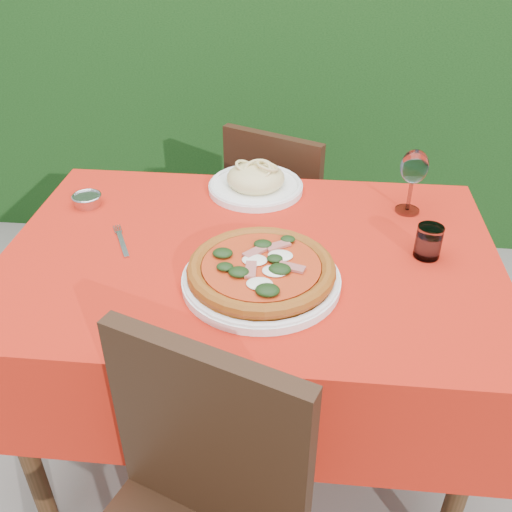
# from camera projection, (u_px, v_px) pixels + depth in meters

# --- Properties ---
(ground) EXTENTS (60.00, 60.00, 0.00)m
(ground) POSITION_uv_depth(u_px,v_px,m) (251.00, 441.00, 1.87)
(ground) COLOR slate
(ground) RESTS_ON ground
(hedge) EXTENTS (3.20, 0.55, 1.78)m
(hedge) POSITION_uv_depth(u_px,v_px,m) (286.00, 38.00, 2.64)
(hedge) COLOR black
(hedge) RESTS_ON ground
(dining_table) EXTENTS (1.26, 0.86, 0.75)m
(dining_table) POSITION_uv_depth(u_px,v_px,m) (250.00, 298.00, 1.54)
(dining_table) COLOR #422715
(dining_table) RESTS_ON ground
(chair_far) EXTENTS (0.49, 0.49, 0.83)m
(chair_far) POSITION_uv_depth(u_px,v_px,m) (283.00, 215.00, 2.16)
(chair_far) COLOR black
(chair_far) RESTS_ON ground
(pizza_plate) EXTENTS (0.44, 0.44, 0.07)m
(pizza_plate) POSITION_uv_depth(u_px,v_px,m) (261.00, 273.00, 1.32)
(pizza_plate) COLOR white
(pizza_plate) RESTS_ON dining_table
(pasta_plate) EXTENTS (0.29, 0.29, 0.08)m
(pasta_plate) POSITION_uv_depth(u_px,v_px,m) (256.00, 182.00, 1.72)
(pasta_plate) COLOR white
(pasta_plate) RESTS_ON dining_table
(water_glass) EXTENTS (0.06, 0.06, 0.09)m
(water_glass) POSITION_uv_depth(u_px,v_px,m) (428.00, 243.00, 1.42)
(water_glass) COLOR silver
(water_glass) RESTS_ON dining_table
(wine_glass) EXTENTS (0.08, 0.08, 0.19)m
(wine_glass) POSITION_uv_depth(u_px,v_px,m) (414.00, 169.00, 1.56)
(wine_glass) COLOR silver
(wine_glass) RESTS_ON dining_table
(fork) EXTENTS (0.10, 0.17, 0.00)m
(fork) POSITION_uv_depth(u_px,v_px,m) (123.00, 244.00, 1.48)
(fork) COLOR #B9B9C1
(fork) RESTS_ON dining_table
(steel_ramekin) EXTENTS (0.08, 0.08, 0.03)m
(steel_ramekin) POSITION_uv_depth(u_px,v_px,m) (87.00, 201.00, 1.65)
(steel_ramekin) COLOR #B6B6BD
(steel_ramekin) RESTS_ON dining_table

